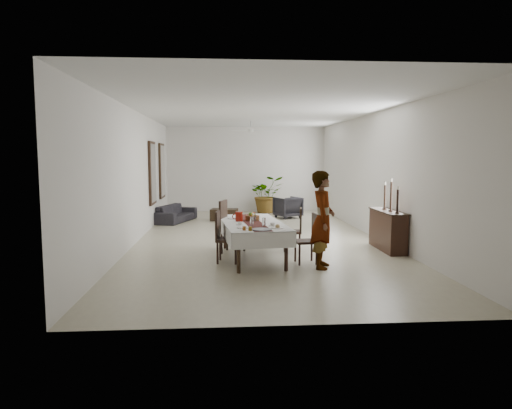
% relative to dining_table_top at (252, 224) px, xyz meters
% --- Properties ---
extents(floor, '(6.00, 12.00, 0.00)m').
position_rel_dining_table_top_xyz_m(floor, '(0.30, 2.23, -0.72)').
color(floor, '#B5AE90').
rests_on(floor, ground).
extents(ceiling, '(6.00, 12.00, 0.02)m').
position_rel_dining_table_top_xyz_m(ceiling, '(0.30, 2.23, 2.48)').
color(ceiling, silver).
rests_on(ceiling, wall_back).
extents(wall_back, '(6.00, 0.02, 3.20)m').
position_rel_dining_table_top_xyz_m(wall_back, '(0.30, 8.23, 0.88)').
color(wall_back, silver).
rests_on(wall_back, floor).
extents(wall_front, '(6.00, 0.02, 3.20)m').
position_rel_dining_table_top_xyz_m(wall_front, '(0.30, -3.77, 0.88)').
color(wall_front, silver).
rests_on(wall_front, floor).
extents(wall_left, '(0.02, 12.00, 3.20)m').
position_rel_dining_table_top_xyz_m(wall_left, '(-2.70, 2.23, 0.88)').
color(wall_left, silver).
rests_on(wall_left, floor).
extents(wall_right, '(0.02, 12.00, 3.20)m').
position_rel_dining_table_top_xyz_m(wall_right, '(3.30, 2.23, 0.88)').
color(wall_right, silver).
rests_on(wall_right, floor).
extents(dining_table_top, '(1.24, 2.47, 0.05)m').
position_rel_dining_table_top_xyz_m(dining_table_top, '(0.00, 0.00, 0.00)').
color(dining_table_top, black).
rests_on(dining_table_top, table_leg_fl).
extents(table_leg_fl, '(0.08, 0.08, 0.69)m').
position_rel_dining_table_top_xyz_m(table_leg_fl, '(-0.32, -1.17, -0.37)').
color(table_leg_fl, black).
rests_on(table_leg_fl, floor).
extents(table_leg_fr, '(0.08, 0.08, 0.69)m').
position_rel_dining_table_top_xyz_m(table_leg_fr, '(0.55, -1.08, -0.37)').
color(table_leg_fr, black).
rests_on(table_leg_fr, floor).
extents(table_leg_bl, '(0.08, 0.08, 0.69)m').
position_rel_dining_table_top_xyz_m(table_leg_bl, '(-0.55, 1.08, -0.37)').
color(table_leg_bl, black).
rests_on(table_leg_bl, floor).
extents(table_leg_br, '(0.08, 0.08, 0.69)m').
position_rel_dining_table_top_xyz_m(table_leg_br, '(0.32, 1.17, -0.37)').
color(table_leg_br, black).
rests_on(table_leg_br, floor).
extents(tablecloth_top, '(1.43, 2.67, 0.01)m').
position_rel_dining_table_top_xyz_m(tablecloth_top, '(0.00, 0.00, 0.03)').
color(tablecloth_top, silver).
rests_on(tablecloth_top, dining_table_top).
extents(tablecloth_drape_left, '(0.28, 2.55, 0.30)m').
position_rel_dining_table_top_xyz_m(tablecloth_drape_left, '(-0.58, -0.06, -0.11)').
color(tablecloth_drape_left, white).
rests_on(tablecloth_drape_left, dining_table_top).
extents(tablecloth_drape_right, '(0.28, 2.55, 0.30)m').
position_rel_dining_table_top_xyz_m(tablecloth_drape_right, '(0.58, 0.06, -0.11)').
color(tablecloth_drape_right, silver).
rests_on(tablecloth_drape_right, dining_table_top).
extents(tablecloth_drape_near, '(1.17, 0.13, 0.30)m').
position_rel_dining_table_top_xyz_m(tablecloth_drape_near, '(0.13, -1.27, -0.11)').
color(tablecloth_drape_near, silver).
rests_on(tablecloth_drape_near, dining_table_top).
extents(tablecloth_drape_far, '(1.17, 0.13, 0.30)m').
position_rel_dining_table_top_xyz_m(tablecloth_drape_far, '(-0.13, 1.27, -0.11)').
color(tablecloth_drape_far, white).
rests_on(tablecloth_drape_far, dining_table_top).
extents(table_runner, '(0.61, 2.50, 0.00)m').
position_rel_dining_table_top_xyz_m(table_runner, '(0.00, 0.00, 0.04)').
color(table_runner, '#521D17').
rests_on(table_runner, tablecloth_top).
extents(red_pitcher, '(0.16, 0.16, 0.20)m').
position_rel_dining_table_top_xyz_m(red_pitcher, '(-0.26, 0.12, 0.14)').
color(red_pitcher, '#9A160B').
rests_on(red_pitcher, tablecloth_top).
extents(pitcher_handle, '(0.12, 0.03, 0.12)m').
position_rel_dining_table_top_xyz_m(pitcher_handle, '(-0.35, 0.11, 0.14)').
color(pitcher_handle, maroon).
rests_on(pitcher_handle, red_pitcher).
extents(wine_glass_near, '(0.07, 0.07, 0.17)m').
position_rel_dining_table_top_xyz_m(wine_glass_near, '(0.19, -0.63, 0.12)').
color(wine_glass_near, white).
rests_on(wine_glass_near, tablecloth_top).
extents(wine_glass_mid, '(0.07, 0.07, 0.17)m').
position_rel_dining_table_top_xyz_m(wine_glass_mid, '(-0.04, -0.55, 0.12)').
color(wine_glass_mid, white).
rests_on(wine_glass_mid, tablecloth_top).
extents(wine_glass_far, '(0.07, 0.07, 0.17)m').
position_rel_dining_table_top_xyz_m(wine_glass_far, '(0.04, 0.05, 0.12)').
color(wine_glass_far, white).
rests_on(wine_glass_far, tablecloth_top).
extents(teacup_right, '(0.09, 0.09, 0.06)m').
position_rel_dining_table_top_xyz_m(teacup_right, '(0.36, -0.56, 0.07)').
color(teacup_right, silver).
rests_on(teacup_right, saucer_right).
extents(saucer_right, '(0.15, 0.15, 0.01)m').
position_rel_dining_table_top_xyz_m(saucer_right, '(0.36, -0.56, 0.04)').
color(saucer_right, white).
rests_on(saucer_right, tablecloth_top).
extents(teacup_left, '(0.09, 0.09, 0.06)m').
position_rel_dining_table_top_xyz_m(teacup_left, '(-0.26, -0.38, 0.07)').
color(teacup_left, white).
rests_on(teacup_left, saucer_left).
extents(saucer_left, '(0.15, 0.15, 0.01)m').
position_rel_dining_table_top_xyz_m(saucer_left, '(-0.26, -0.38, 0.04)').
color(saucer_left, white).
rests_on(saucer_left, tablecloth_top).
extents(plate_near_right, '(0.24, 0.24, 0.01)m').
position_rel_dining_table_top_xyz_m(plate_near_right, '(0.42, -0.85, 0.04)').
color(plate_near_right, white).
rests_on(plate_near_right, tablecloth_top).
extents(bread_near_right, '(0.09, 0.09, 0.09)m').
position_rel_dining_table_top_xyz_m(bread_near_right, '(0.42, -0.85, 0.07)').
color(bread_near_right, tan).
rests_on(bread_near_right, plate_near_right).
extents(plate_near_left, '(0.24, 0.24, 0.01)m').
position_rel_dining_table_top_xyz_m(plate_near_left, '(-0.22, -0.77, 0.04)').
color(plate_near_left, silver).
rests_on(plate_near_left, tablecloth_top).
extents(plate_far_left, '(0.24, 0.24, 0.01)m').
position_rel_dining_table_top_xyz_m(plate_far_left, '(-0.37, 0.51, 0.04)').
color(plate_far_left, silver).
rests_on(plate_far_left, tablecloth_top).
extents(serving_tray, '(0.36, 0.36, 0.02)m').
position_rel_dining_table_top_xyz_m(serving_tray, '(0.11, -1.04, 0.05)').
color(serving_tray, '#46464B').
rests_on(serving_tray, tablecloth_top).
extents(jam_jar_a, '(0.06, 0.06, 0.07)m').
position_rel_dining_table_top_xyz_m(jam_jar_a, '(-0.10, -1.09, 0.07)').
color(jam_jar_a, '#865D13').
rests_on(jam_jar_a, tablecloth_top).
extents(jam_jar_b, '(0.06, 0.06, 0.07)m').
position_rel_dining_table_top_xyz_m(jam_jar_b, '(-0.21, -1.04, 0.07)').
color(jam_jar_b, '#934A15').
rests_on(jam_jar_b, tablecloth_top).
extents(fruit_basket, '(0.30, 0.30, 0.10)m').
position_rel_dining_table_top_xyz_m(fruit_basket, '(0.02, 0.25, 0.09)').
color(fruit_basket, brown).
rests_on(fruit_basket, tablecloth_top).
extents(fruit_red, '(0.09, 0.09, 0.09)m').
position_rel_dining_table_top_xyz_m(fruit_red, '(0.05, 0.27, 0.16)').
color(fruit_red, maroon).
rests_on(fruit_red, fruit_basket).
extents(fruit_green, '(0.08, 0.08, 0.08)m').
position_rel_dining_table_top_xyz_m(fruit_green, '(-0.02, 0.28, 0.16)').
color(fruit_green, '#4E8728').
rests_on(fruit_green, fruit_basket).
extents(fruit_yellow, '(0.08, 0.08, 0.08)m').
position_rel_dining_table_top_xyz_m(fruit_yellow, '(0.03, 0.20, 0.16)').
color(fruit_yellow, gold).
rests_on(fruit_yellow, fruit_basket).
extents(chair_right_near_seat, '(0.45, 0.45, 0.05)m').
position_rel_dining_table_top_xyz_m(chair_right_near_seat, '(1.02, -0.49, -0.29)').
color(chair_right_near_seat, black).
rests_on(chair_right_near_seat, chair_right_near_leg_fl).
extents(chair_right_near_leg_fl, '(0.04, 0.04, 0.41)m').
position_rel_dining_table_top_xyz_m(chair_right_near_leg_fl, '(1.20, -0.64, -0.52)').
color(chair_right_near_leg_fl, black).
rests_on(chair_right_near_leg_fl, floor).
extents(chair_right_near_leg_fr, '(0.04, 0.04, 0.41)m').
position_rel_dining_table_top_xyz_m(chair_right_near_leg_fr, '(1.18, -0.31, -0.52)').
color(chair_right_near_leg_fr, black).
rests_on(chair_right_near_leg_fr, floor).
extents(chair_right_near_leg_bl, '(0.04, 0.04, 0.41)m').
position_rel_dining_table_top_xyz_m(chair_right_near_leg_bl, '(0.87, -0.67, -0.52)').
color(chair_right_near_leg_bl, black).
rests_on(chair_right_near_leg_bl, floor).
extents(chair_right_near_leg_br, '(0.04, 0.04, 0.41)m').
position_rel_dining_table_top_xyz_m(chair_right_near_leg_br, '(0.84, -0.34, -0.52)').
color(chair_right_near_leg_br, black).
rests_on(chair_right_near_leg_br, floor).
extents(chair_right_near_back, '(0.07, 0.41, 0.52)m').
position_rel_dining_table_top_xyz_m(chair_right_near_back, '(1.21, -0.47, -0.01)').
color(chair_right_near_back, black).
rests_on(chair_right_near_back, chair_right_near_seat).
extents(chair_right_far_seat, '(0.46, 0.46, 0.05)m').
position_rel_dining_table_top_xyz_m(chair_right_far_seat, '(0.94, 0.73, -0.30)').
color(chair_right_far_seat, black).
rests_on(chair_right_far_seat, chair_right_far_leg_fl).
extents(chair_right_far_leg_fl, '(0.05, 0.05, 0.40)m').
position_rel_dining_table_top_xyz_m(chair_right_far_leg_fl, '(1.08, 0.54, -0.52)').
color(chair_right_far_leg_fl, black).
rests_on(chair_right_far_leg_fl, floor).
extents(chair_right_far_leg_fr, '(0.05, 0.05, 0.40)m').
position_rel_dining_table_top_xyz_m(chair_right_far_leg_fr, '(1.13, 0.87, -0.52)').
color(chair_right_far_leg_fr, black).
rests_on(chair_right_far_leg_fr, floor).
extents(chair_right_far_leg_bl, '(0.05, 0.05, 0.40)m').
position_rel_dining_table_top_xyz_m(chair_right_far_leg_bl, '(0.75, 0.59, -0.52)').
color(chair_right_far_leg_bl, black).
rests_on(chair_right_far_leg_bl, floor).
extents(chair_right_far_leg_br, '(0.05, 0.05, 0.40)m').
position_rel_dining_table_top_xyz_m(chair_right_far_leg_br, '(0.80, 0.92, -0.52)').
color(chair_right_far_leg_br, black).
rests_on(chair_right_far_leg_br, floor).
extents(chair_right_far_back, '(0.10, 0.41, 0.52)m').
position_rel_dining_table_top_xyz_m(chair_right_far_back, '(1.12, 0.70, -0.02)').
color(chair_right_far_back, black).
rests_on(chair_right_far_back, chair_right_far_seat).
extents(chair_left_near_seat, '(0.49, 0.49, 0.05)m').
position_rel_dining_table_top_xyz_m(chair_left_near_seat, '(-0.50, -0.30, -0.27)').
color(chair_left_near_seat, black).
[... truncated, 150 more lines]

